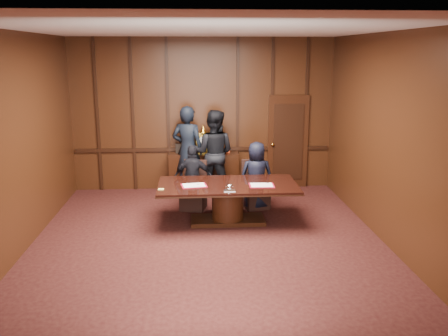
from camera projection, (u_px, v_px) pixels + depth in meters
name	position (u px, v px, depth m)	size (l,w,h in m)	color
room	(211.00, 143.00, 7.70)	(7.00, 7.04, 3.50)	black
sideboard	(204.00, 170.00, 11.02)	(1.60, 0.45, 1.54)	black
conference_table	(228.00, 197.00, 8.94)	(2.62, 1.32, 0.76)	black
folder_left	(194.00, 185.00, 8.75)	(0.51, 0.40, 0.02)	maroon
folder_right	(262.00, 185.00, 8.76)	(0.47, 0.34, 0.02)	maroon
inkstand	(230.00, 188.00, 8.43)	(0.20, 0.14, 0.12)	white
notepad	(161.00, 189.00, 8.52)	(0.10, 0.07, 0.01)	#F5F879
chair_left	(194.00, 195.00, 9.80)	(0.58, 0.58, 0.99)	black
chair_right	(255.00, 194.00, 9.88)	(0.58, 0.58, 0.99)	black
signatory_left	(193.00, 178.00, 9.64)	(0.79, 0.33, 1.35)	black
signatory_right	(256.00, 176.00, 9.71)	(0.69, 0.45, 1.40)	black
witness_left	(188.00, 150.00, 10.71)	(0.73, 0.48, 2.01)	black
witness_right	(214.00, 153.00, 10.59)	(0.94, 0.73, 1.93)	black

